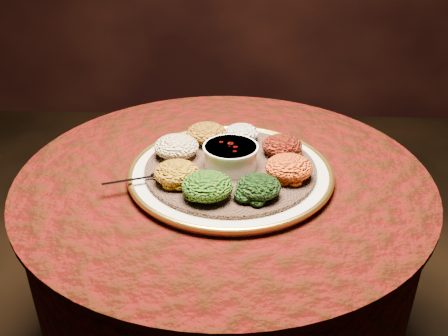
{
  "coord_description": "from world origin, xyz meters",
  "views": [
    {
      "loc": [
        0.04,
        -1.0,
        1.32
      ],
      "look_at": [
        0.0,
        -0.02,
        0.76
      ],
      "focal_mm": 40.0,
      "sensor_mm": 36.0,
      "label": 1
    }
  ],
  "objects": [
    {
      "name": "portion_tikil",
      "position": [
        0.14,
        -0.06,
        0.79
      ],
      "size": [
        0.1,
        0.1,
        0.05
      ],
      "primitive_type": "ellipsoid",
      "color": "#B3630E",
      "rests_on": "injera"
    },
    {
      "name": "platter",
      "position": [
        0.02,
        -0.02,
        0.75
      ],
      "size": [
        0.49,
        0.49,
        0.02
      ],
      "rotation": [
        0.0,
        0.0,
        -0.09
      ],
      "color": "beige",
      "rests_on": "table"
    },
    {
      "name": "portion_ayib",
      "position": [
        0.04,
        0.11,
        0.78
      ],
      "size": [
        0.08,
        0.08,
        0.04
      ],
      "primitive_type": "ellipsoid",
      "color": "white",
      "rests_on": "injera"
    },
    {
      "name": "portion_kik",
      "position": [
        -0.1,
        -0.09,
        0.79
      ],
      "size": [
        0.1,
        0.09,
        0.05
      ],
      "primitive_type": "ellipsoid",
      "color": "#B4800F",
      "rests_on": "injera"
    },
    {
      "name": "stew_bowl",
      "position": [
        0.02,
        -0.02,
        0.79
      ],
      "size": [
        0.12,
        0.12,
        0.05
      ],
      "color": "white",
      "rests_on": "injera"
    },
    {
      "name": "spoon",
      "position": [
        -0.15,
        -0.08,
        0.77
      ],
      "size": [
        0.14,
        0.06,
        0.01
      ],
      "rotation": [
        0.0,
        0.0,
        -2.8
      ],
      "color": "silver",
      "rests_on": "injera"
    },
    {
      "name": "portion_kitfo",
      "position": [
        0.14,
        0.04,
        0.78
      ],
      "size": [
        0.1,
        0.09,
        0.05
      ],
      "primitive_type": "ellipsoid",
      "color": "black",
      "rests_on": "injera"
    },
    {
      "name": "portion_timatim",
      "position": [
        -0.11,
        0.02,
        0.79
      ],
      "size": [
        0.1,
        0.1,
        0.05
      ],
      "primitive_type": "ellipsoid",
      "color": "maroon",
      "rests_on": "injera"
    },
    {
      "name": "portion_shiro",
      "position": [
        -0.05,
        0.1,
        0.79
      ],
      "size": [
        0.1,
        0.09,
        0.05
      ],
      "primitive_type": "ellipsoid",
      "color": "#9E5F13",
      "rests_on": "injera"
    },
    {
      "name": "portion_gomen",
      "position": [
        0.08,
        -0.14,
        0.78
      ],
      "size": [
        0.09,
        0.09,
        0.04
      ],
      "primitive_type": "ellipsoid",
      "color": "black",
      "rests_on": "injera"
    },
    {
      "name": "table",
      "position": [
        0.0,
        0.0,
        0.55
      ],
      "size": [
        0.96,
        0.96,
        0.73
      ],
      "color": "black",
      "rests_on": "ground"
    },
    {
      "name": "injera",
      "position": [
        0.02,
        -0.02,
        0.76
      ],
      "size": [
        0.4,
        0.4,
        0.01
      ],
      "primitive_type": "cylinder",
      "rotation": [
        0.0,
        0.0,
        -0.03
      ],
      "color": "brown",
      "rests_on": "platter"
    },
    {
      "name": "portion_mixveg",
      "position": [
        -0.03,
        -0.15,
        0.79
      ],
      "size": [
        0.11,
        0.1,
        0.05
      ],
      "primitive_type": "ellipsoid",
      "color": "#A4400A",
      "rests_on": "injera"
    }
  ]
}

